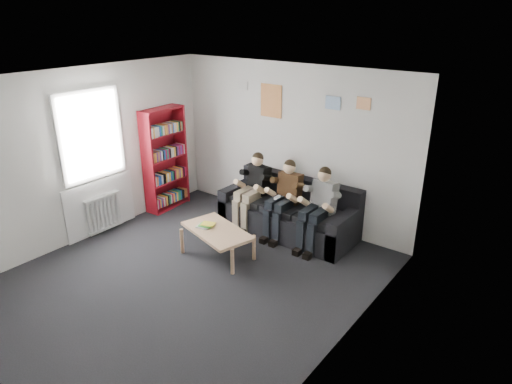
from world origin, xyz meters
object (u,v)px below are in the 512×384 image
coffee_table (217,233)px  person_right (317,209)px  sofa (289,214)px  person_left (252,191)px  person_middle (283,199)px  bookshelf (165,159)px

coffee_table → person_right: person_right is taller
sofa → person_left: 0.74m
person_middle → person_right: 0.63m
bookshelf → person_left: bearing=6.5°
bookshelf → person_middle: size_ratio=1.48×
bookshelf → person_middle: bookshelf is taller
sofa → person_middle: size_ratio=1.79×
bookshelf → person_middle: bearing=3.8°
coffee_table → person_left: 1.20m
person_middle → coffee_table: bearing=-112.5°
bookshelf → coffee_table: size_ratio=1.69×
sofa → person_right: bearing=-17.6°
person_left → sofa: bearing=27.1°
sofa → coffee_table: 1.41m
coffee_table → person_middle: size_ratio=0.87×
coffee_table → person_right: size_ratio=0.87×
bookshelf → person_right: (3.00, 0.32, -0.29)m
bookshelf → person_middle: (2.37, 0.32, -0.29)m
bookshelf → person_right: size_ratio=1.47×
person_left → bookshelf: bearing=-160.1°
sofa → person_middle: (-0.00, -0.20, 0.33)m
sofa → person_right: (0.63, -0.20, 0.33)m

